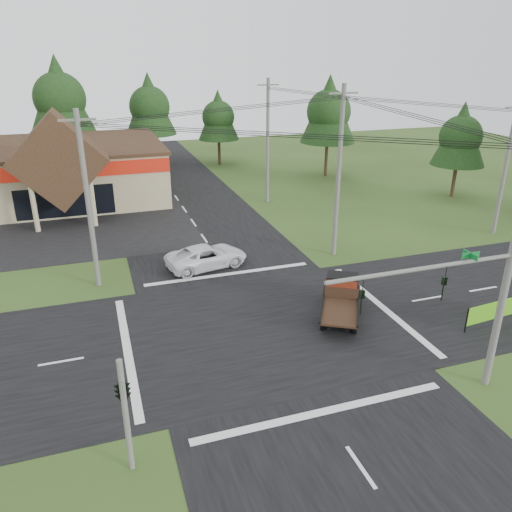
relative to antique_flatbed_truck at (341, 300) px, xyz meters
name	(u,v)px	position (x,y,z in m)	size (l,w,h in m)	color
ground	(265,327)	(-4.20, 0.28, -1.05)	(120.00, 120.00, 0.00)	#2D4317
road_ns	(265,327)	(-4.20, 0.28, -1.04)	(12.00, 120.00, 0.02)	black
road_ew	(265,327)	(-4.20, 0.28, -1.03)	(120.00, 12.00, 0.02)	black
parking_apron	(13,237)	(-18.20, 19.28, -1.03)	(28.00, 14.00, 0.02)	black
cvs_building	(0,174)	(-19.91, 29.85, 1.73)	(30.40, 18.20, 9.19)	tan
traffic_signal_mast	(470,298)	(1.61, -7.22, 3.38)	(8.12, 0.24, 7.00)	#595651
traffic_signal_corner	(121,380)	(-11.70, -7.04, 2.48)	(0.53, 2.48, 4.40)	#595651
utility_pole_nr	(510,264)	(3.30, -7.22, 4.59)	(2.00, 0.30, 11.00)	#595651
utility_pole_nw	(88,200)	(-12.20, 8.28, 4.34)	(2.00, 0.30, 10.50)	#595651
utility_pole_ne	(339,172)	(3.80, 8.28, 4.84)	(2.00, 0.30, 11.50)	#595651
utility_pole_far	(505,167)	(17.80, 8.28, 4.19)	(2.00, 0.30, 10.20)	#595651
utility_pole_n	(268,141)	(3.80, 22.28, 4.69)	(2.00, 0.30, 11.20)	#595651
tree_row_c	(59,96)	(-14.20, 41.28, 7.68)	(7.28, 7.28, 13.13)	#332316
tree_row_d	(149,105)	(-4.20, 42.28, 6.33)	(6.16, 6.16, 11.11)	#332316
tree_row_e	(218,115)	(3.80, 40.28, 4.99)	(5.04, 5.04, 9.09)	#332316
tree_side_ne	(329,110)	(13.80, 30.28, 6.33)	(6.16, 6.16, 11.11)	#332316
tree_side_e_near	(461,135)	(21.80, 18.28, 4.99)	(5.04, 5.04, 9.09)	#332316
antique_flatbed_truck	(341,300)	(0.00, 0.00, 0.00)	(1.91, 5.00, 2.09)	#5F1A0D
roadside_banner	(496,312)	(7.34, -3.28, -0.34)	(4.15, 0.12, 1.42)	#51A415
white_pickup	(207,256)	(-5.24, 8.93, -0.29)	(2.49, 5.40, 1.50)	white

